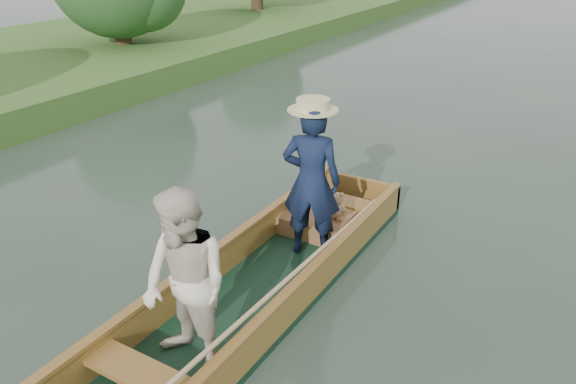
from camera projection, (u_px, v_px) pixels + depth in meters
The scene contains 2 objects.
ground at pixel (258, 298), 5.67m from camera, with size 120.00×120.00×0.00m, color #283D30.
punt at pixel (258, 253), 5.36m from camera, with size 1.13×5.00×1.83m.
Camera 1 is at (2.66, -3.85, 3.41)m, focal length 35.00 mm.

